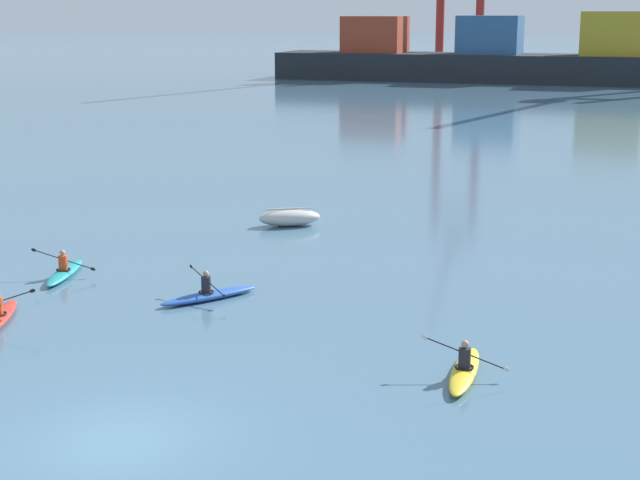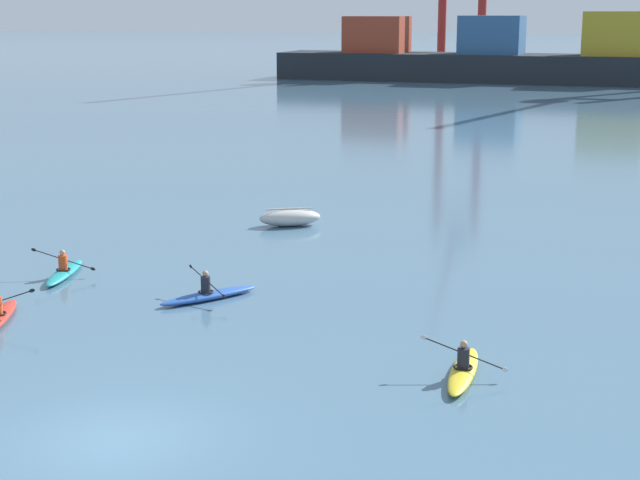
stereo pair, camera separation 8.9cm
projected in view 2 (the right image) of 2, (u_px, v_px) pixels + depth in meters
ground_plane at (118, 441)px, 20.42m from camera, size 800.00×800.00×0.00m
container_barge at (492, 58)px, 125.51m from camera, size 55.70×9.67×8.87m
capsized_dinghy at (290, 218)px, 40.88m from camera, size 2.79×2.29×0.76m
kayak_blue at (208, 294)px, 30.39m from camera, size 2.43×3.14×0.95m
kayak_teal at (64, 271)px, 33.06m from camera, size 2.14×3.44×1.01m
kayak_yellow at (463, 370)px, 23.99m from camera, size 2.21×3.43×1.01m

